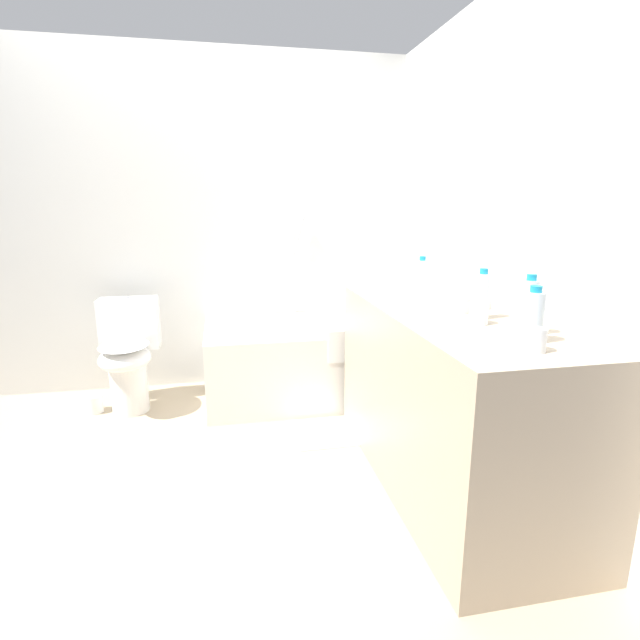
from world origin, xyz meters
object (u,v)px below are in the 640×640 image
Objects in this scene: toilet at (128,353)px; drinking_glass_1 at (414,284)px; drinking_glass_2 at (479,313)px; drinking_glass_3 at (443,290)px; sink_basin at (444,301)px; water_bottle_3 at (533,316)px; water_bottle_2 at (529,307)px; water_bottle_1 at (422,277)px; sink_faucet at (479,299)px; bath_mat at (339,432)px; drinking_glass_0 at (536,340)px; toilet_paper_roll at (94,404)px; bathtub at (311,357)px; water_bottle_0 at (482,296)px.

drinking_glass_1 is (1.65, -0.68, 0.51)m from toilet.
drinking_glass_3 is (0.09, 0.51, 0.00)m from drinking_glass_2.
water_bottle_3 reaches higher than sink_basin.
water_bottle_1 is at bearing 93.83° from water_bottle_2.
sink_faucet is (0.17, -0.00, 0.01)m from sink_basin.
toilet reaches higher than bath_mat.
drinking_glass_0 is at bearing -90.55° from sink_basin.
sink_faucet reaches higher than sink_basin.
water_bottle_2 is at bearing -86.17° from water_bottle_1.
drinking_glass_1 is at bearing 90.92° from water_bottle_3.
water_bottle_1 is at bearing -21.67° from toilet_paper_roll.
drinking_glass_0 is at bearing -90.69° from drinking_glass_2.
sink_basin is 2.51× the size of toilet_paper_roll.
sink_faucet is at bearing -68.09° from water_bottle_1.
water_bottle_1 reaches higher than drinking_glass_2.
sink_basin is at bearing -95.31° from water_bottle_1.
sink_basin is at bearing -114.07° from drinking_glass_3.
drinking_glass_1 is (-0.02, 1.03, -0.05)m from water_bottle_3.
water_bottle_3 is 2.55× the size of drinking_glass_0.
drinking_glass_1 is at bearing 91.92° from water_bottle_1.
drinking_glass_1 is at bearing -8.90° from bath_mat.
sink_basin is 0.44m from drinking_glass_1.
bathtub is at bearing 95.10° from bath_mat.
water_bottle_3 is (0.01, -0.94, -0.00)m from water_bottle_1.
drinking_glass_2 reaches higher than toilet.
drinking_glass_1 is 0.91× the size of drinking_glass_3.
drinking_glass_3 is (0.51, -0.92, 0.61)m from bathtub.
water_bottle_2 is 0.22m from drinking_glass_0.
drinking_glass_0 reaches higher than sink_basin.
toilet is 3.39× the size of water_bottle_0.
water_bottle_3 reaches higher than bath_mat.
toilet is 2.03m from sink_basin.
water_bottle_1 reaches higher than drinking_glass_3.
water_bottle_0 is 2.42× the size of drinking_glass_2.
water_bottle_1 is 0.17m from drinking_glass_3.
water_bottle_2 is 0.22m from drinking_glass_2.
sink_basin is 0.69m from drinking_glass_0.
toilet_paper_roll is at bearing 142.63° from drinking_glass_2.
drinking_glass_1 reaches higher than toilet.
drinking_glass_3 reaches higher than drinking_glass_2.
water_bottle_3 is 0.29m from drinking_glass_2.
sink_basin is 1.90× the size of sink_faucet.
sink_basin is 1.07m from bath_mat.
bathtub reaches higher than sink_faucet.
bath_mat is (0.06, -0.62, -0.27)m from bathtub.
sink_faucet is 0.46m from drinking_glass_1.
water_bottle_3 is at bearing -69.22° from bath_mat.
drinking_glass_2 is (-0.03, -0.75, 0.00)m from drinking_glass_1.
toilet reaches higher than toilet_paper_roll.
water_bottle_3 reaches higher than sink_faucet.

